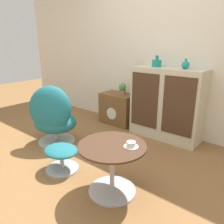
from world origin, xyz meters
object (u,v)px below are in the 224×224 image
object	(u,v)px
tv_console	(118,109)
coffee_table	(112,163)
vase_inner_left	(186,65)
egg_chair	(53,116)
ottoman	(61,154)
vase_leftmost	(157,63)
sideboard	(167,104)
teacup	(131,145)
potted_plant	(123,89)

from	to	relation	value
tv_console	coffee_table	bearing A→B (deg)	-54.07
coffee_table	vase_inner_left	size ratio (longest dim) A/B	4.65
egg_chair	ottoman	xyz separation A→B (m)	(0.62, -0.36, -0.21)
vase_leftmost	vase_inner_left	world-z (taller)	vase_leftmost
ottoman	vase_leftmost	xyz separation A→B (m)	(0.28, 1.56, 0.90)
sideboard	teacup	bearing A→B (deg)	-76.19
vase_leftmost	ottoman	bearing A→B (deg)	-100.13
coffee_table	teacup	size ratio (longest dim) A/B	4.72
tv_console	ottoman	world-z (taller)	tv_console
coffee_table	vase_leftmost	xyz separation A→B (m)	(-0.40, 1.50, 0.79)
tv_console	ottoman	bearing A→B (deg)	-75.11
ottoman	teacup	xyz separation A→B (m)	(0.83, 0.14, 0.32)
ottoman	vase_inner_left	bearing A→B (deg)	65.76
coffee_table	tv_console	bearing A→B (deg)	125.93
vase_inner_left	tv_console	bearing A→B (deg)	179.20
vase_leftmost	vase_inner_left	distance (m)	0.42
sideboard	egg_chair	world-z (taller)	sideboard
vase_inner_left	sideboard	bearing A→B (deg)	-178.99
ottoman	potted_plant	xyz separation A→B (m)	(-0.34, 1.58, 0.44)
egg_chair	sideboard	bearing A→B (deg)	47.36
tv_console	teacup	size ratio (longest dim) A/B	4.52
coffee_table	vase_leftmost	world-z (taller)	vase_leftmost
sideboard	ottoman	bearing A→B (deg)	-107.25
sideboard	potted_plant	distance (m)	0.83
ottoman	teacup	distance (m)	0.90
sideboard	egg_chair	bearing A→B (deg)	-132.64
ottoman	potted_plant	world-z (taller)	potted_plant
vase_leftmost	potted_plant	bearing A→B (deg)	178.48
sideboard	coffee_table	distance (m)	1.53
sideboard	vase_leftmost	world-z (taller)	vase_leftmost
coffee_table	vase_leftmost	distance (m)	1.74
tv_console	teacup	world-z (taller)	teacup
vase_inner_left	vase_leftmost	bearing A→B (deg)	180.00
egg_chair	vase_leftmost	world-z (taller)	vase_leftmost
vase_leftmost	coffee_table	bearing A→B (deg)	-75.08
sideboard	coffee_table	bearing A→B (deg)	-82.58
tv_console	potted_plant	size ratio (longest dim) A/B	3.12
tv_console	coffee_table	world-z (taller)	tv_console
sideboard	vase_inner_left	size ratio (longest dim) A/B	7.71
sideboard	potted_plant	bearing A→B (deg)	178.59
vase_inner_left	teacup	distance (m)	1.54
potted_plant	teacup	distance (m)	1.86
vase_inner_left	coffee_table	bearing A→B (deg)	-90.94
egg_chair	potted_plant	xyz separation A→B (m)	(0.28, 1.22, 0.23)
potted_plant	teacup	world-z (taller)	potted_plant
potted_plant	vase_leftmost	bearing A→B (deg)	-1.52
sideboard	vase_inner_left	world-z (taller)	vase_inner_left
sideboard	ottoman	world-z (taller)	sideboard
tv_console	coffee_table	xyz separation A→B (m)	(1.10, -1.52, 0.04)
vase_leftmost	potted_plant	world-z (taller)	vase_leftmost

